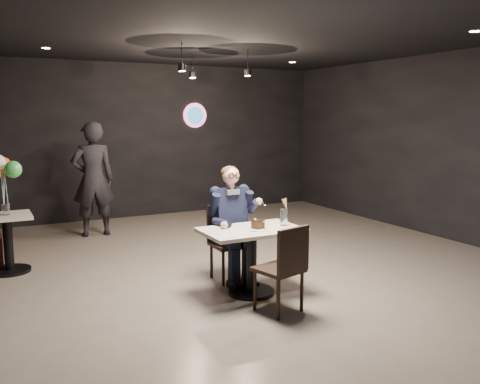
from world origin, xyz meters
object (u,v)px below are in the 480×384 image
chair_near (279,268)px  balloon_vase (6,209)px  sundae_glass (284,217)px  main_table (251,261)px  side_table (8,244)px  seated_man (230,222)px  chair_far (230,243)px  passerby (93,179)px

chair_near → balloon_vase: size_ratio=6.31×
sundae_glass → balloon_vase: 3.52m
main_table → side_table: bearing=138.2°
sundae_glass → chair_near: bearing=-126.3°
balloon_vase → seated_man: bearing=-33.5°
main_table → side_table: size_ratio=1.49×
chair_far → main_table: bearing=-90.0°
main_table → chair_near: size_ratio=1.20×
sundae_glass → passerby: size_ratio=0.10×
sundae_glass → side_table: sundae_glass is taller
seated_man → passerby: 3.30m
sundae_glass → passerby: (-1.39, 3.71, 0.11)m
side_table → passerby: passerby is taller
chair_near → sundae_glass: sundae_glass is taller
chair_far → passerby: size_ratio=0.48×
chair_near → passerby: passerby is taller
main_table → side_table: main_table is taller
chair_far → passerby: passerby is taller
sundae_glass → side_table: bearing=142.4°
main_table → sundae_glass: (0.41, -0.02, 0.47)m
side_table → main_table: bearing=-41.8°
chair_far → balloon_vase: chair_far is taller
chair_far → side_table: bearing=146.5°
main_table → sundae_glass: size_ratio=5.85×
main_table → balloon_vase: bearing=138.2°
passerby → balloon_vase: bearing=50.7°
chair_near → main_table: bearing=76.1°
chair_near → balloon_vase: 3.62m
seated_man → chair_near: bearing=-90.0°
sundae_glass → main_table: bearing=177.0°
chair_far → balloon_vase: bearing=146.5°
sundae_glass → side_table: (-2.79, 2.15, -0.48)m
main_table → chair_far: bearing=90.0°
chair_near → side_table: chair_near is taller
chair_far → balloon_vase: size_ratio=6.31×
chair_near → seated_man: (0.00, 1.13, 0.26)m
chair_near → seated_man: 1.16m
chair_far → seated_man: seated_man is taller
main_table → chair_near: (-0.00, -0.58, 0.09)m
chair_near → passerby: size_ratio=0.48×
chair_near → sundae_glass: 0.79m
chair_far → side_table: (-2.38, 1.58, -0.09)m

